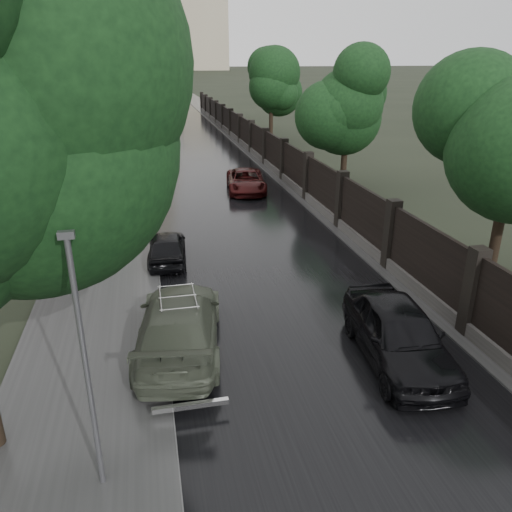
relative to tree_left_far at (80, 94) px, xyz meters
The scene contains 14 objects.
ground 31.49m from the tree_left_far, 75.07° to the right, with size 800.00×800.00×0.00m, color black.
road 160.29m from the tree_left_far, 87.14° to the left, with size 8.00×420.00×0.02m, color black.
sidewalk_left 160.10m from the tree_left_far, 89.28° to the left, with size 4.00×420.00×0.16m, color #2D2D2D.
verge_right 160.65m from the tree_left_far, 85.18° to the left, with size 3.00×420.00×0.08m, color #2D2D2D.
fence_right 13.44m from the tree_left_far, ahead, with size 0.45×75.72×2.70m.
tree_left_far is the anchor object (origin of this frame).
tree_right_b 17.45m from the tree_left_far, 27.30° to the right, with size 4.08×4.08×7.01m.
tree_right_c 18.45m from the tree_left_far, 32.83° to the left, with size 4.08×4.08×7.01m.
lamp_post 28.73m from the tree_left_far, 84.79° to the right, with size 0.25×0.12×5.11m.
traffic_light 6.84m from the tree_left_far, 53.53° to the right, with size 0.16×0.32×4.00m.
volga_sedan 24.79m from the tree_left_far, 79.60° to the right, with size 2.20×5.41×1.57m, color #454C3D.
hatchback_left 18.61m from the tree_left_far, 75.87° to the right, with size 1.46×3.64×1.24m, color black.
car_right_near 27.99m from the tree_left_far, 68.87° to the right, with size 1.93×4.80×1.64m, color black.
car_right_far 12.99m from the tree_left_far, 37.79° to the right, with size 2.16×4.69×1.30m, color black.
Camera 1 is at (-4.14, -6.05, 7.56)m, focal length 35.00 mm.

